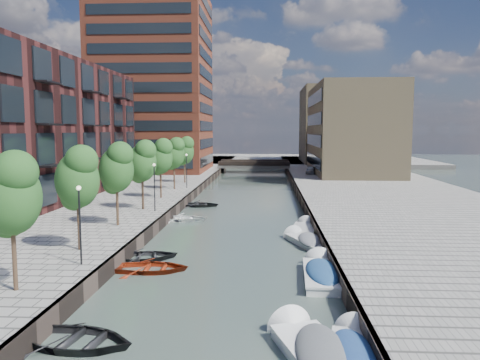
# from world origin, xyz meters

# --- Properties ---
(water) EXTENTS (300.00, 300.00, 0.00)m
(water) POSITION_xyz_m (0.00, 40.00, 0.00)
(water) COLOR #38473F
(water) RESTS_ON ground
(quay_right) EXTENTS (20.00, 140.00, 1.00)m
(quay_right) POSITION_xyz_m (16.00, 40.00, 0.50)
(quay_right) COLOR gray
(quay_right) RESTS_ON ground
(quay_wall_left) EXTENTS (0.25, 140.00, 1.00)m
(quay_wall_left) POSITION_xyz_m (-6.10, 40.00, 0.50)
(quay_wall_left) COLOR #332823
(quay_wall_left) RESTS_ON ground
(quay_wall_right) EXTENTS (0.25, 140.00, 1.00)m
(quay_wall_right) POSITION_xyz_m (6.10, 40.00, 0.50)
(quay_wall_right) COLOR #332823
(quay_wall_right) RESTS_ON ground
(far_closure) EXTENTS (80.00, 40.00, 1.00)m
(far_closure) POSITION_xyz_m (0.00, 100.00, 0.50)
(far_closure) COLOR gray
(far_closure) RESTS_ON ground
(apartment_block) EXTENTS (8.00, 38.00, 14.00)m
(apartment_block) POSITION_xyz_m (-20.00, 30.00, 8.00)
(apartment_block) COLOR black
(apartment_block) RESTS_ON quay_left
(tower) EXTENTS (18.00, 18.00, 30.00)m
(tower) POSITION_xyz_m (-17.00, 65.00, 16.00)
(tower) COLOR brown
(tower) RESTS_ON quay_left
(tan_block_near) EXTENTS (12.00, 25.00, 14.00)m
(tan_block_near) POSITION_xyz_m (16.00, 62.00, 8.00)
(tan_block_near) COLOR #8B7855
(tan_block_near) RESTS_ON quay_right
(tan_block_far) EXTENTS (12.00, 20.00, 16.00)m
(tan_block_far) POSITION_xyz_m (16.00, 88.00, 9.00)
(tan_block_far) COLOR #8B7855
(tan_block_far) RESTS_ON quay_right
(bridge) EXTENTS (13.00, 6.00, 1.30)m
(bridge) POSITION_xyz_m (0.00, 72.00, 1.39)
(bridge) COLOR gray
(bridge) RESTS_ON ground
(tree_0) EXTENTS (2.50, 2.50, 5.95)m
(tree_0) POSITION_xyz_m (-8.50, 4.00, 5.31)
(tree_0) COLOR #382619
(tree_0) RESTS_ON quay_left
(tree_1) EXTENTS (2.50, 2.50, 5.95)m
(tree_1) POSITION_xyz_m (-8.50, 11.00, 5.31)
(tree_1) COLOR #382619
(tree_1) RESTS_ON quay_left
(tree_2) EXTENTS (2.50, 2.50, 5.95)m
(tree_2) POSITION_xyz_m (-8.50, 18.00, 5.31)
(tree_2) COLOR #382619
(tree_2) RESTS_ON quay_left
(tree_3) EXTENTS (2.50, 2.50, 5.95)m
(tree_3) POSITION_xyz_m (-8.50, 25.00, 5.31)
(tree_3) COLOR #382619
(tree_3) RESTS_ON quay_left
(tree_4) EXTENTS (2.50, 2.50, 5.95)m
(tree_4) POSITION_xyz_m (-8.50, 32.00, 5.31)
(tree_4) COLOR #382619
(tree_4) RESTS_ON quay_left
(tree_5) EXTENTS (2.50, 2.50, 5.95)m
(tree_5) POSITION_xyz_m (-8.50, 39.00, 5.31)
(tree_5) COLOR #382619
(tree_5) RESTS_ON quay_left
(tree_6) EXTENTS (2.50, 2.50, 5.95)m
(tree_6) POSITION_xyz_m (-8.50, 46.00, 5.31)
(tree_6) COLOR #382619
(tree_6) RESTS_ON quay_left
(lamp_0) EXTENTS (0.24, 0.24, 4.12)m
(lamp_0) POSITION_xyz_m (-7.20, 8.00, 3.51)
(lamp_0) COLOR black
(lamp_0) RESTS_ON quay_left
(lamp_1) EXTENTS (0.24, 0.24, 4.12)m
(lamp_1) POSITION_xyz_m (-7.20, 24.00, 3.51)
(lamp_1) COLOR black
(lamp_1) RESTS_ON quay_left
(lamp_2) EXTENTS (0.24, 0.24, 4.12)m
(lamp_2) POSITION_xyz_m (-7.20, 40.00, 3.51)
(lamp_2) COLOR black
(lamp_2) RESTS_ON quay_left
(sloop_0) EXTENTS (4.99, 3.94, 0.93)m
(sloop_0) POSITION_xyz_m (-4.61, 1.00, 0.00)
(sloop_0) COLOR black
(sloop_0) RESTS_ON ground
(sloop_1) EXTENTS (4.88, 4.06, 0.87)m
(sloop_1) POSITION_xyz_m (-5.14, 12.57, 0.00)
(sloop_1) COLOR #242427
(sloop_1) RESTS_ON ground
(sloop_2) EXTENTS (4.37, 3.21, 0.88)m
(sloop_2) POSITION_xyz_m (-4.10, 10.22, 0.00)
(sloop_2) COLOR maroon
(sloop_2) RESTS_ON ground
(sloop_3) EXTENTS (4.28, 3.16, 0.86)m
(sloop_3) POSITION_xyz_m (-4.99, 25.04, 0.00)
(sloop_3) COLOR white
(sloop_3) RESTS_ON ground
(sloop_4) EXTENTS (4.19, 3.02, 0.86)m
(sloop_4) POSITION_xyz_m (-4.67, 32.74, 0.00)
(sloop_4) COLOR black
(sloop_4) RESTS_ON ground
(motorboat_0) EXTENTS (2.54, 5.12, 1.63)m
(motorboat_0) POSITION_xyz_m (5.49, 0.46, 0.20)
(motorboat_0) COLOR silver
(motorboat_0) RESTS_ON ground
(motorboat_1) EXTENTS (3.57, 5.91, 1.87)m
(motorboat_1) POSITION_xyz_m (4.11, 0.51, 0.23)
(motorboat_1) COLOR white
(motorboat_1) RESTS_ON ground
(motorboat_2) EXTENTS (2.45, 5.14, 1.65)m
(motorboat_2) POSITION_xyz_m (5.37, 21.24, 0.10)
(motorboat_2) COLOR beige
(motorboat_2) RESTS_ON ground
(motorboat_3) EXTENTS (2.24, 5.75, 1.89)m
(motorboat_3) POSITION_xyz_m (5.43, 9.66, 0.23)
(motorboat_3) COLOR white
(motorboat_3) RESTS_ON ground
(motorboat_4) EXTENTS (3.38, 5.15, 1.63)m
(motorboat_4) POSITION_xyz_m (5.19, 17.17, 0.20)
(motorboat_4) COLOR silver
(motorboat_4) RESTS_ON ground
(car) EXTENTS (2.03, 3.86, 1.25)m
(car) POSITION_xyz_m (9.36, 59.47, 1.63)
(car) COLOR gray
(car) RESTS_ON quay_right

